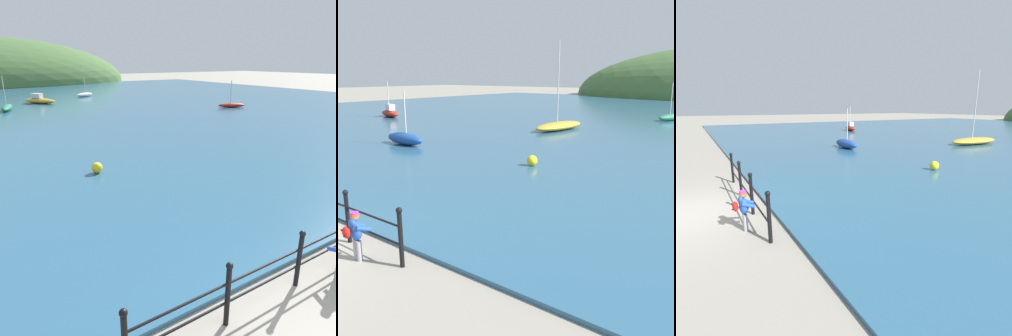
{
  "view_description": "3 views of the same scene",
  "coord_description": "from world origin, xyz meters",
  "views": [
    {
      "loc": [
        -4.21,
        -1.67,
        4.24
      ],
      "look_at": [
        1.13,
        6.51,
        1.01
      ],
      "focal_mm": 35.0,
      "sensor_mm": 36.0,
      "label": 1
    },
    {
      "loc": [
        8.57,
        -2.7,
        3.6
      ],
      "look_at": [
        2.53,
        4.97,
        1.28
      ],
      "focal_mm": 42.0,
      "sensor_mm": 36.0,
      "label": 2
    },
    {
      "loc": [
        8.13,
        0.23,
        2.94
      ],
      "look_at": [
        1.58,
        4.06,
        1.18
      ],
      "focal_mm": 28.0,
      "sensor_mm": 36.0,
      "label": 3
    }
  ],
  "objects": [
    {
      "name": "boat_blue_hull",
      "position": [
        -0.34,
        29.59,
        0.38
      ],
      "size": [
        1.58,
        3.08,
        2.92
      ],
      "color": "#287551",
      "rests_on": "water"
    },
    {
      "name": "boat_mid_harbor",
      "position": [
        -4.52,
        19.56,
        0.38
      ],
      "size": [
        1.82,
        4.69,
        5.58
      ],
      "color": "gold",
      "rests_on": "water"
    },
    {
      "name": "boat_red_dinghy",
      "position": [
        -7.85,
        9.76,
        0.42
      ],
      "size": [
        2.7,
        0.88,
        2.76
      ],
      "color": "#1E4793",
      "rests_on": "water"
    },
    {
      "name": "child_in_coat",
      "position": [
        1.79,
        1.12,
        0.61
      ],
      "size": [
        0.4,
        0.54,
        1.0
      ],
      "color": "#99999E",
      "rests_on": "ground"
    },
    {
      "name": "mooring_buoy",
      "position": [
        0.03,
        9.82,
        0.31
      ],
      "size": [
        0.42,
        0.42,
        0.42
      ],
      "primitive_type": "sphere",
      "color": "yellow",
      "rests_on": "water"
    },
    {
      "name": "boat_far_left",
      "position": [
        -20.04,
        17.63,
        0.46
      ],
      "size": [
        3.18,
        1.75,
        3.0
      ],
      "color": "maroon",
      "rests_on": "water"
    }
  ]
}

